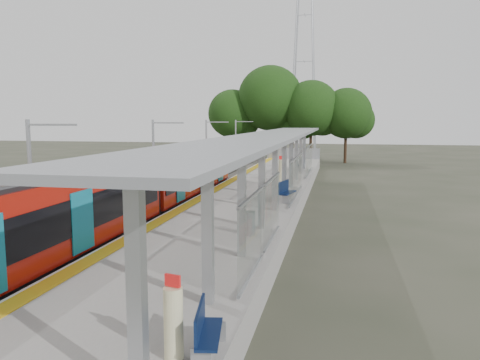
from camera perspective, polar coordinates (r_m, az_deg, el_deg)
name	(u,v)px	position (r m, az deg, el deg)	size (l,w,h in m)	color
trackbed	(187,202)	(30.40, -6.49, -2.67)	(3.00, 70.00, 0.24)	#59544C
platform	(255,199)	(29.25, 1.90, -2.27)	(6.00, 50.00, 1.00)	gray
tactile_strip	(216,189)	(29.71, -2.95, -1.13)	(0.60, 50.00, 0.02)	gold
end_fence	(293,153)	(53.72, 6.51, 3.25)	(6.00, 0.10, 1.20)	#9EA0A5
train	(135,190)	(22.92, -12.69, -1.19)	(2.74, 27.60, 3.62)	black
canopy	(273,142)	(24.85, 4.08, 4.60)	(3.27, 38.00, 3.66)	#9EA0A5
pylon	(305,38)	(82.76, 7.87, 16.73)	(8.00, 4.00, 38.00)	#9EA0A5
tree_cluster	(287,107)	(60.45, 5.76, 8.80)	(20.83, 8.27, 12.30)	#382316
catenary_masts	(155,160)	(29.70, -10.32, 2.45)	(2.08, 48.16, 5.40)	#9EA0A5
bench_near	(205,329)	(9.18, -4.28, -17.70)	(0.65, 1.42, 0.93)	#0E204A
bench_mid	(286,191)	(25.24, 5.59, -1.32)	(0.83, 1.72, 1.13)	#0E204A
bench_far	(297,164)	(41.10, 6.97, 1.95)	(0.50, 1.58, 1.08)	#0E204A
info_pillar_near	(173,322)	(9.03, -8.12, -16.79)	(0.36, 0.36, 1.60)	beige
info_pillar_far	(281,170)	(34.00, 5.07, 1.23)	(0.41, 0.41, 1.81)	beige
litter_bin	(249,223)	(17.97, 1.12, -5.28)	(0.44, 0.44, 0.90)	#9EA0A5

